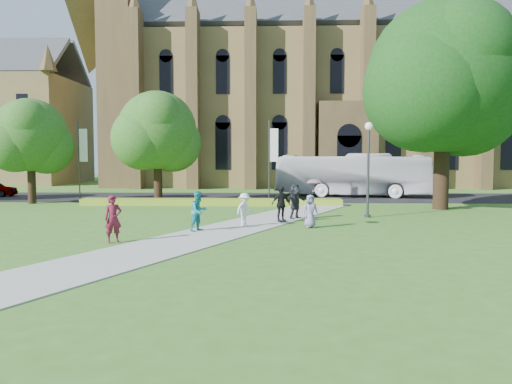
{
  "coord_description": "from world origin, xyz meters",
  "views": [
    {
      "loc": [
        2.19,
        -21.12,
        3.32
      ],
      "look_at": [
        1.41,
        3.53,
        1.6
      ],
      "focal_mm": 35.0,
      "sensor_mm": 36.0,
      "label": 1
    }
  ],
  "objects_px": {
    "streetlamp": "(368,158)",
    "pedestrian_0": "(113,219)",
    "tour_coach": "(353,175)",
    "large_tree": "(444,77)"
  },
  "relations": [
    {
      "from": "pedestrian_0",
      "to": "large_tree",
      "type": "bearing_deg",
      "value": 9.85
    },
    {
      "from": "streetlamp",
      "to": "pedestrian_0",
      "type": "height_order",
      "value": "streetlamp"
    },
    {
      "from": "pedestrian_0",
      "to": "tour_coach",
      "type": "bearing_deg",
      "value": 32.9
    },
    {
      "from": "streetlamp",
      "to": "tour_coach",
      "type": "xyz_separation_m",
      "value": [
        1.55,
        14.65,
        -1.47
      ]
    },
    {
      "from": "tour_coach",
      "to": "pedestrian_0",
      "type": "bearing_deg",
      "value": 162.21
    },
    {
      "from": "streetlamp",
      "to": "pedestrian_0",
      "type": "distance_m",
      "value": 14.53
    },
    {
      "from": "streetlamp",
      "to": "pedestrian_0",
      "type": "bearing_deg",
      "value": -142.97
    },
    {
      "from": "tour_coach",
      "to": "pedestrian_0",
      "type": "xyz_separation_m",
      "value": [
        -13.0,
        -23.28,
        -0.88
      ]
    },
    {
      "from": "large_tree",
      "to": "pedestrian_0",
      "type": "relative_size",
      "value": 7.27
    },
    {
      "from": "large_tree",
      "to": "tour_coach",
      "type": "relative_size",
      "value": 1.02
    }
  ]
}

